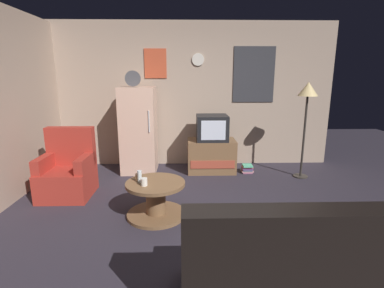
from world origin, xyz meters
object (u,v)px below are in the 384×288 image
(tv_stand, at_px, (211,156))
(standing_lamp, at_px, (307,97))
(wine_glass, at_px, (140,177))
(mug_ceramic_white, at_px, (144,182))
(book_stack, at_px, (247,169))
(coffee_table, at_px, (156,199))
(mug_ceramic_tan, at_px, (138,177))
(armchair, at_px, (68,172))
(crt_tv, at_px, (212,128))
(couch, at_px, (300,273))
(fridge, at_px, (139,130))

(tv_stand, bearing_deg, standing_lamp, -12.85)
(wine_glass, bearing_deg, mug_ceramic_white, -57.10)
(tv_stand, bearing_deg, book_stack, -9.77)
(coffee_table, bearing_deg, mug_ceramic_white, -137.26)
(coffee_table, relative_size, mug_ceramic_tan, 8.00)
(standing_lamp, height_order, armchair, standing_lamp)
(coffee_table, bearing_deg, tv_stand, 63.97)
(crt_tv, height_order, armchair, crt_tv)
(tv_stand, relative_size, armchair, 0.87)
(standing_lamp, distance_m, armchair, 3.86)
(crt_tv, xyz_separation_m, book_stack, (0.63, -0.11, -0.72))
(standing_lamp, xyz_separation_m, mug_ceramic_white, (-2.46, -1.47, -0.87))
(mug_ceramic_tan, bearing_deg, couch, -48.56)
(fridge, bearing_deg, tv_stand, -2.41)
(tv_stand, relative_size, coffee_table, 1.17)
(crt_tv, xyz_separation_m, standing_lamp, (1.50, -0.34, 0.56))
(fridge, bearing_deg, armchair, -129.40)
(standing_lamp, height_order, book_stack, standing_lamp)
(mug_ceramic_tan, bearing_deg, tv_stand, 57.65)
(couch, height_order, book_stack, couch)
(mug_ceramic_tan, bearing_deg, crt_tv, 57.54)
(standing_lamp, relative_size, coffee_table, 2.21)
(armchair, bearing_deg, standing_lamp, 10.28)
(standing_lamp, height_order, mug_ceramic_white, standing_lamp)
(fridge, height_order, crt_tv, fridge)
(tv_stand, bearing_deg, coffee_table, -116.03)
(coffee_table, relative_size, book_stack, 3.45)
(couch, bearing_deg, tv_stand, 96.16)
(standing_lamp, xyz_separation_m, book_stack, (-0.87, 0.23, -1.29))
(mug_ceramic_tan, relative_size, armchair, 0.09)
(fridge, xyz_separation_m, tv_stand, (1.29, -0.05, -0.47))
(coffee_table, bearing_deg, armchair, 152.10)
(tv_stand, bearing_deg, wine_glass, -120.74)
(tv_stand, relative_size, crt_tv, 1.56)
(wine_glass, height_order, couch, couch)
(standing_lamp, bearing_deg, crt_tv, 167.15)
(standing_lamp, bearing_deg, wine_glass, -151.47)
(fridge, relative_size, coffee_table, 2.46)
(coffee_table, height_order, armchair, armchair)
(fridge, xyz_separation_m, wine_glass, (0.27, -1.77, -0.24))
(coffee_table, xyz_separation_m, armchair, (-1.32, 0.70, 0.12))
(mug_ceramic_white, height_order, couch, couch)
(book_stack, bearing_deg, couch, -95.26)
(coffee_table, height_order, couch, couch)
(coffee_table, distance_m, wine_glass, 0.35)
(tv_stand, relative_size, book_stack, 4.03)
(mug_ceramic_tan, bearing_deg, coffee_table, -15.64)
(crt_tv, relative_size, couch, 0.32)
(mug_ceramic_white, distance_m, book_stack, 2.37)
(mug_ceramic_white, bearing_deg, couch, -47.27)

